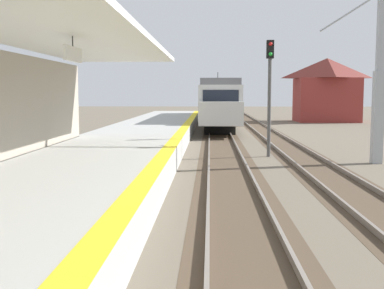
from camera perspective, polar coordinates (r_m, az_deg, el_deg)
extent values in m
cube|color=#A8A8A3|center=(15.67, -11.65, -2.96)|extent=(5.00, 80.00, 0.90)
cube|color=yellow|center=(15.23, -3.44, -1.38)|extent=(0.50, 80.00, 0.01)
cube|color=silver|center=(11.00, -18.75, 13.51)|extent=(4.40, 24.00, 0.16)
cube|color=white|center=(12.71, -13.71, 10.18)|extent=(0.08, 1.40, 0.36)
cylinder|color=#333333|center=(12.74, -13.74, 11.60)|extent=(0.03, 0.03, 0.27)
cube|color=#4C3D2D|center=(19.26, 4.12, -2.55)|extent=(2.34, 120.00, 0.01)
cube|color=slate|center=(19.23, 1.98, -2.31)|extent=(0.08, 120.00, 0.15)
cube|color=slate|center=(19.29, 6.27, -2.32)|extent=(0.08, 120.00, 0.15)
cube|color=#4C3D2D|center=(19.67, 14.08, -2.53)|extent=(2.34, 120.00, 0.01)
cube|color=slate|center=(19.53, 12.02, -2.31)|extent=(0.08, 120.00, 0.15)
cube|color=slate|center=(19.82, 16.12, -2.29)|extent=(0.08, 120.00, 0.15)
cube|color=silver|center=(40.71, 3.09, 4.85)|extent=(2.90, 18.00, 2.70)
cube|color=slate|center=(40.71, 3.10, 7.06)|extent=(2.67, 18.00, 0.44)
cube|color=black|center=(31.68, 3.36, 5.27)|extent=(2.32, 0.06, 1.21)
cube|color=silver|center=(30.93, 3.38, 3.63)|extent=(2.78, 1.60, 1.49)
cube|color=black|center=(40.75, 5.15, 5.41)|extent=(0.04, 15.84, 0.86)
cylinder|color=#333333|center=(44.32, 3.02, 7.84)|extent=(0.06, 0.06, 0.90)
cube|color=black|center=(34.94, 3.23, 1.86)|extent=(2.17, 2.20, 0.72)
cube|color=black|center=(46.62, 2.95, 2.89)|extent=(2.17, 2.20, 0.72)
cylinder|color=#4C4C4C|center=(22.26, 8.99, 4.22)|extent=(0.16, 0.16, 4.40)
cube|color=black|center=(22.33, 9.10, 10.90)|extent=(0.32, 0.24, 0.80)
sphere|color=red|center=(22.21, 9.15, 11.50)|extent=(0.16, 0.16, 0.16)
sphere|color=green|center=(22.18, 9.13, 10.37)|extent=(0.16, 0.16, 0.16)
cube|color=#9EA3A8|center=(21.23, 20.82, 2.95)|extent=(0.40, 0.40, 3.75)
cube|color=#9EA3A8|center=(21.39, 21.20, 13.02)|extent=(0.28, 0.28, 3.75)
cylinder|color=#9EA3A8|center=(21.11, 18.07, 14.53)|extent=(2.47, 0.07, 1.60)
cube|color=maroon|center=(51.66, 15.37, 5.02)|extent=(6.00, 4.80, 4.40)
pyramid|color=maroon|center=(51.72, 15.47, 8.57)|extent=(6.60, 5.28, 2.00)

